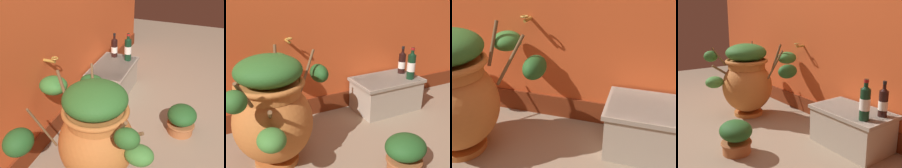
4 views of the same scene
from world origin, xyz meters
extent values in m
plane|color=gray|center=(0.00, 0.00, 0.00)|extent=(7.00, 7.00, 0.00)
cube|color=maroon|center=(0.00, 1.10, 0.09)|extent=(4.40, 0.02, 0.17)
cylinder|color=#B28433|center=(-0.23, 1.05, 0.75)|extent=(0.02, 0.10, 0.02)
torus|color=#B28433|center=(-0.23, 1.00, 0.78)|extent=(0.06, 0.06, 0.01)
ellipsoid|color=#C17033|center=(-0.52, 0.54, 0.32)|extent=(0.54, 0.54, 0.56)
cylinder|color=#C17033|center=(-0.52, 0.54, 0.56)|extent=(0.40, 0.40, 0.08)
torus|color=#C17033|center=(-0.52, 0.54, 0.60)|extent=(0.46, 0.46, 0.04)
cylinder|color=brown|center=(-0.59, 0.27, 0.52)|extent=(0.06, 0.17, 0.14)
ellipsoid|color=#428438|center=(-0.61, 0.20, 0.40)|extent=(0.16, 0.19, 0.12)
cylinder|color=brown|center=(-0.40, 0.85, 0.63)|extent=(0.06, 0.12, 0.29)
ellipsoid|color=#387A33|center=(-0.36, 0.96, 0.62)|extent=(0.20, 0.22, 0.13)
cylinder|color=brown|center=(-0.20, 0.70, 0.59)|extent=(0.17, 0.10, 0.31)
ellipsoid|color=#235623|center=(-0.08, 0.77, 0.54)|extent=(0.13, 0.21, 0.14)
cylinder|color=brown|center=(-0.71, 0.31, 0.65)|extent=(0.11, 0.13, 0.21)
ellipsoid|color=#2D6628|center=(-0.77, 0.24, 0.65)|extent=(0.13, 0.15, 0.12)
cylinder|color=brown|center=(-0.81, 0.76, 0.61)|extent=(0.13, 0.10, 0.34)
ellipsoid|color=#235623|center=(-0.93, 0.85, 0.57)|extent=(0.20, 0.17, 0.16)
ellipsoid|color=#2D6628|center=(-0.52, 0.54, 0.69)|extent=(0.44, 0.44, 0.20)
cube|color=#B2A893|center=(0.69, 0.88, 0.16)|extent=(0.62, 0.39, 0.32)
cube|color=#A09785|center=(0.69, 0.88, 0.31)|extent=(0.66, 0.41, 0.03)
cylinder|color=black|center=(0.89, 0.77, 0.44)|extent=(0.08, 0.08, 0.24)
cone|color=black|center=(0.89, 0.77, 0.58)|extent=(0.08, 0.08, 0.04)
cylinder|color=black|center=(0.89, 0.77, 0.60)|extent=(0.03, 0.03, 0.07)
cylinder|color=maroon|center=(0.89, 0.77, 0.63)|extent=(0.04, 0.04, 0.02)
cylinder|color=white|center=(0.89, 0.77, 0.45)|extent=(0.08, 0.08, 0.09)
cylinder|color=black|center=(0.93, 0.95, 0.43)|extent=(0.07, 0.07, 0.20)
cone|color=black|center=(0.93, 0.95, 0.54)|extent=(0.07, 0.07, 0.04)
cylinder|color=black|center=(0.93, 0.95, 0.57)|extent=(0.03, 0.03, 0.08)
cylinder|color=black|center=(0.93, 0.95, 0.59)|extent=(0.03, 0.03, 0.02)
cylinder|color=white|center=(0.93, 0.95, 0.41)|extent=(0.07, 0.07, 0.07)
cylinder|color=#B26638|center=(0.23, 0.04, 0.05)|extent=(0.23, 0.23, 0.10)
torus|color=#A45D33|center=(0.23, 0.04, 0.09)|extent=(0.25, 0.25, 0.02)
ellipsoid|color=#235623|center=(0.23, 0.04, 0.19)|extent=(0.29, 0.26, 0.16)
camera|label=1|loc=(-1.92, -0.11, 1.68)|focal=45.34mm
camera|label=2|loc=(-0.85, -1.07, 1.22)|focal=42.28mm
camera|label=3|loc=(0.56, -0.69, 1.18)|focal=45.10mm
camera|label=4|loc=(2.13, -0.82, 1.09)|focal=44.27mm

